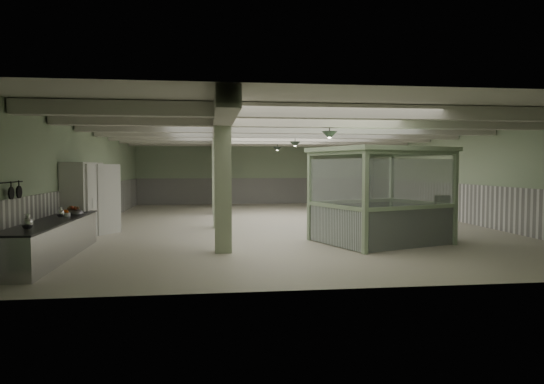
{
  "coord_description": "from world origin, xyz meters",
  "views": [
    {
      "loc": [
        -2.83,
        -18.27,
        2.17
      ],
      "look_at": [
        -0.7,
        -1.74,
        1.3
      ],
      "focal_mm": 32.0,
      "sensor_mm": 36.0,
      "label": 1
    }
  ],
  "objects": [
    {
      "name": "wall_back",
      "position": [
        0.0,
        10.0,
        1.8
      ],
      "size": [
        14.0,
        0.02,
        3.6
      ],
      "primitive_type": "cube",
      "color": "#9CB08D",
      "rests_on": "floor"
    },
    {
      "name": "column_c",
      "position": [
        -2.5,
        4.0,
        1.8
      ],
      "size": [
        0.42,
        0.42,
        3.6
      ],
      "primitive_type": "cube",
      "color": "#A9B894",
      "rests_on": "floor"
    },
    {
      "name": "beam_b",
      "position": [
        0.0,
        -5.0,
        3.42
      ],
      "size": [
        13.9,
        0.35,
        0.32
      ],
      "primitive_type": "cube",
      "color": "beige",
      "rests_on": "ceiling"
    },
    {
      "name": "pitcher_near",
      "position": [
        -6.54,
        -5.64,
        1.04
      ],
      "size": [
        0.25,
        0.26,
        0.27
      ],
      "primitive_type": null,
      "rotation": [
        0.0,
        0.0,
        -0.36
      ],
      "color": "#B4B4B8",
      "rests_on": "prep_counter"
    },
    {
      "name": "column_a",
      "position": [
        -2.5,
        -6.0,
        1.8
      ],
      "size": [
        0.42,
        0.42,
        3.6
      ],
      "primitive_type": "cube",
      "color": "#A9B894",
      "rests_on": "floor"
    },
    {
      "name": "girder",
      "position": [
        -2.5,
        0.0,
        3.38
      ],
      "size": [
        0.45,
        19.9,
        0.4
      ],
      "primitive_type": "cube",
      "color": "beige",
      "rests_on": "ceiling"
    },
    {
      "name": "pendant_front",
      "position": [
        0.5,
        -5.0,
        3.05
      ],
      "size": [
        0.44,
        0.44,
        0.22
      ],
      "primitive_type": "cone",
      "rotation": [
        3.14,
        0.0,
        0.0
      ],
      "color": "#2B392D",
      "rests_on": "ceiling"
    },
    {
      "name": "beam_f",
      "position": [
        0.0,
        5.0,
        3.42
      ],
      "size": [
        13.9,
        0.35,
        0.32
      ],
      "primitive_type": "cube",
      "color": "beige",
      "rests_on": "ceiling"
    },
    {
      "name": "wainscot_right",
      "position": [
        6.97,
        0.0,
        0.75
      ],
      "size": [
        0.05,
        19.9,
        1.5
      ],
      "primitive_type": "cube",
      "color": "white",
      "rests_on": "floor"
    },
    {
      "name": "column_d",
      "position": [
        -2.5,
        8.0,
        1.8
      ],
      "size": [
        0.42,
        0.42,
        3.6
      ],
      "primitive_type": "cube",
      "color": "#A9B894",
      "rests_on": "floor"
    },
    {
      "name": "beam_c",
      "position": [
        0.0,
        -2.5,
        3.42
      ],
      "size": [
        13.9,
        0.35,
        0.32
      ],
      "primitive_type": "cube",
      "color": "beige",
      "rests_on": "ceiling"
    },
    {
      "name": "wainscot_back",
      "position": [
        0.0,
        9.97,
        0.75
      ],
      "size": [
        13.9,
        0.05,
        1.5
      ],
      "primitive_type": "cube",
      "color": "white",
      "rests_on": "floor"
    },
    {
      "name": "wall_front",
      "position": [
        0.0,
        -10.0,
        1.8
      ],
      "size": [
        14.0,
        0.02,
        3.6
      ],
      "primitive_type": "cube",
      "color": "#9CB08D",
      "rests_on": "floor"
    },
    {
      "name": "ceiling",
      "position": [
        0.0,
        0.0,
        3.6
      ],
      "size": [
        14.0,
        20.0,
        0.02
      ],
      "primitive_type": "cube",
      "color": "beige",
      "rests_on": "wall_back"
    },
    {
      "name": "wall_right",
      "position": [
        7.0,
        0.0,
        1.8
      ],
      "size": [
        0.02,
        20.0,
        3.6
      ],
      "primitive_type": "cube",
      "color": "#9CB08D",
      "rests_on": "floor"
    },
    {
      "name": "floor",
      "position": [
        0.0,
        0.0,
        0.0
      ],
      "size": [
        20.0,
        20.0,
        0.0
      ],
      "primitive_type": "plane",
      "color": "beige",
      "rests_on": "ground"
    },
    {
      "name": "column_b",
      "position": [
        -2.5,
        -1.0,
        1.8
      ],
      "size": [
        0.42,
        0.42,
        3.6
      ],
      "primitive_type": "cube",
      "color": "#A9B894",
      "rests_on": "floor"
    },
    {
      "name": "skillet_near",
      "position": [
        -6.88,
        -7.74,
        1.63
      ],
      "size": [
        0.03,
        0.26,
        0.26
      ],
      "primitive_type": "cylinder",
      "rotation": [
        0.0,
        1.57,
        0.0
      ],
      "color": "black",
      "rests_on": "hook_rail"
    },
    {
      "name": "pitcher_far",
      "position": [
        -6.49,
        -7.99,
        1.06
      ],
      "size": [
        0.29,
        0.31,
        0.32
      ],
      "primitive_type": null,
      "rotation": [
        0.0,
        0.0,
        0.32
      ],
      "color": "#B4B4B8",
      "rests_on": "prep_counter"
    },
    {
      "name": "beam_d",
      "position": [
        0.0,
        0.0,
        3.42
      ],
      "size": [
        13.9,
        0.35,
        0.32
      ],
      "primitive_type": "cube",
      "color": "beige",
      "rests_on": "ceiling"
    },
    {
      "name": "veg_colander",
      "position": [
        -6.39,
        -4.93,
        1.01
      ],
      "size": [
        0.6,
        0.6,
        0.21
      ],
      "primitive_type": null,
      "rotation": [
        0.0,
        0.0,
        -0.33
      ],
      "color": "#47464C",
      "rests_on": "prep_counter"
    },
    {
      "name": "orange_bowl",
      "position": [
        -6.49,
        -5.47,
        0.95
      ],
      "size": [
        0.34,
        0.34,
        0.1
      ],
      "primitive_type": "cylinder",
      "rotation": [
        0.0,
        0.0,
        0.3
      ],
      "color": "#B2B2B7",
      "rests_on": "prep_counter"
    },
    {
      "name": "pendant_mid",
      "position": [
        0.5,
        0.5,
        3.05
      ],
      "size": [
        0.44,
        0.44,
        0.22
      ],
      "primitive_type": "cone",
      "rotation": [
        3.14,
        0.0,
        0.0
      ],
      "color": "#2B392D",
      "rests_on": "ceiling"
    },
    {
      "name": "wall_left",
      "position": [
        -7.0,
        0.0,
        1.8
      ],
      "size": [
        0.02,
        20.0,
        3.6
      ],
      "primitive_type": "cube",
      "color": "#9CB08D",
      "rests_on": "floor"
    },
    {
      "name": "beam_e",
      "position": [
        0.0,
        2.5,
        3.42
      ],
      "size": [
        13.9,
        0.35,
        0.32
      ],
      "primitive_type": "cube",
      "color": "beige",
      "rests_on": "ceiling"
    },
    {
      "name": "pendant_back",
      "position": [
        0.5,
        5.5,
        3.05
      ],
      "size": [
        0.44,
        0.44,
        0.22
      ],
      "primitive_type": "cone",
      "rotation": [
        3.14,
        0.0,
        0.0
      ],
      "color": "#2B392D",
      "rests_on": "ceiling"
    },
    {
      "name": "beam_g",
      "position": [
        0.0,
        7.5,
        3.42
      ],
      "size": [
        13.9,
        0.35,
        0.32
      ],
      "primitive_type": "cube",
      "color": "beige",
      "rests_on": "ceiling"
    },
    {
      "name": "guard_booth",
      "position": [
        2.0,
        -4.98,
        1.82
      ],
      "size": [
        4.13,
        3.83,
        2.71
      ],
      "rotation": [
        0.0,
        0.0,
        0.35
      ],
      "color": "#A1BB96",
      "rests_on": "floor"
    },
    {
      "name": "filing_cabinet",
      "position": [
        3.92,
        -4.87,
        0.67
      ],
      "size": [
        0.64,
        0.74,
        1.33
      ],
      "primitive_type": "cube",
      "rotation": [
        0.0,
        0.0,
        -0.42
      ],
      "color": "#616655",
      "rests_on": "floor"
    },
    {
      "name": "wainscot_left",
      "position": [
        -6.97,
        0.0,
        0.75
      ],
      "size": [
        0.05,
        19.9,
        1.5
      ],
      "primitive_type": "cube",
      "color": "white",
      "rests_on": "floor"
    },
    {
      "name": "hook_rail",
      "position": [
        -6.93,
        -7.6,
        1.85
      ],
      "size": [
        0.02,
        1.2,
        0.02
      ],
      "primitive_type": "cylinder",
      "rotation": [
        1.57,
        0.0,
        0.0
      ],
      "color": "black",
      "rests_on": "wall_left"
    },
    {
      "name": "prep_counter",
      "position": [
        -6.54,
        -6.35,
        0.46
      ],
      "size": [
        0.91,
        5.21,
        0.91
      ],
      "color": "#B4B4B8",
      "rests_on": "floor"
    },
    {
      "name": "walkin_cooler",
      "position": [
        -6.62,
        -2.95,
        1.2
      ],
      "size": [
        1.1,
        2.63,
        2.41
      ],
      "color": "silver",
      "rests_on": "floor"
    },
    {
      "name": "skillet_far",
      "position": [
        -6.88,
        -7.33,
        1.63
      ],
      "size": [
        0.04,
        0.27,
        0.27
      ],
      "primitive_type": "cylinder",
      "rotation": [
        0.0,
        1.57,
        0.0
      ],
      "color": "black",
      "rests_on": "hook_rail"
    },
    {
      "name": "beam_a",
      "position": [
        0.0,
        -7.5,
        3.42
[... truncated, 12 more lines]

